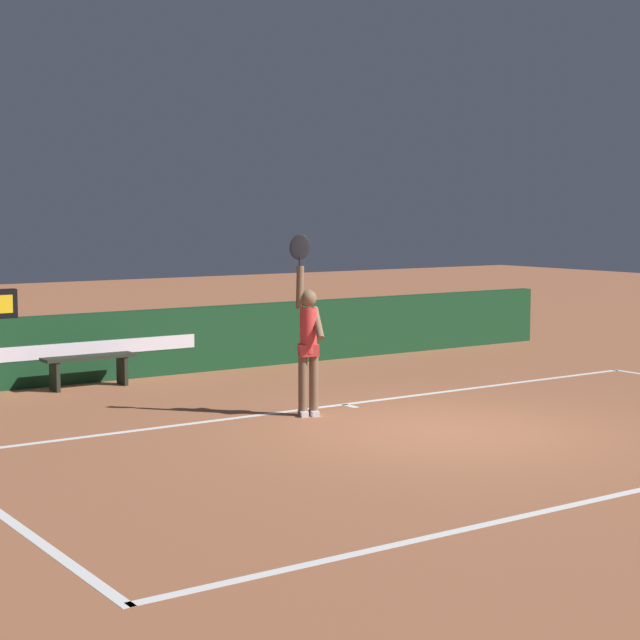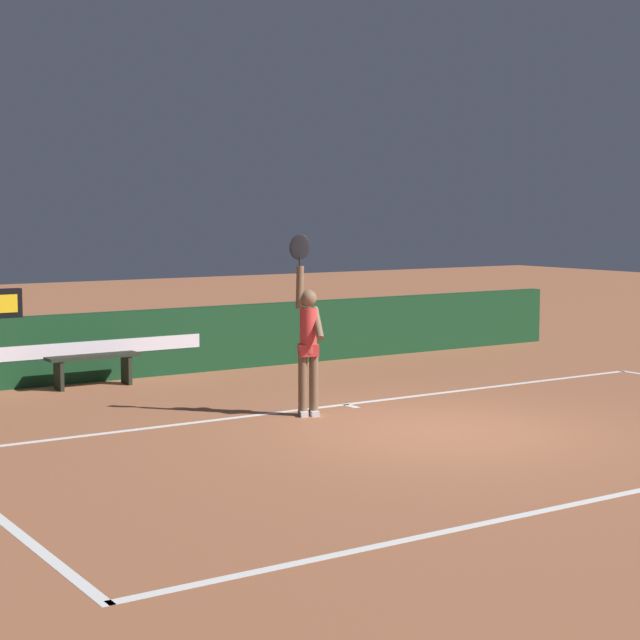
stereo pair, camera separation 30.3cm
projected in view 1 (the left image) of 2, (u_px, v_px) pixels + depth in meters
ground_plane at (447, 430)px, 13.43m from camera, size 60.00×60.00×0.00m
court_lines at (474, 437)px, 13.02m from camera, size 11.75×5.58×0.00m
back_wall at (209, 339)px, 18.46m from camera, size 15.36×0.24×1.11m
tennis_player at (308, 341)px, 14.31m from camera, size 0.48×0.46×2.46m
tennis_ball at (300, 238)px, 14.18m from camera, size 0.07×0.07×0.07m
courtside_bench_near at (89, 363)px, 16.64m from camera, size 1.46×0.36×0.51m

